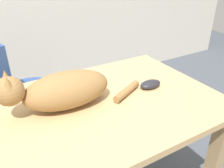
% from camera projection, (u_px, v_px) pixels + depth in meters
% --- Properties ---
extents(desk, '(1.59, 0.71, 0.74)m').
position_uv_depth(desk, '(39.00, 143.00, 0.94)').
color(desk, tan).
rests_on(desk, ground_plane).
extents(office_chair, '(0.49, 0.48, 0.90)m').
position_uv_depth(office_chair, '(26.00, 109.00, 1.59)').
color(office_chair, black).
rests_on(office_chair, ground_plane).
extents(cat, '(0.61, 0.20, 0.20)m').
position_uv_depth(cat, '(62.00, 90.00, 0.95)').
color(cat, olive).
rests_on(cat, desk).
extents(computer_mouse, '(0.11, 0.06, 0.04)m').
position_uv_depth(computer_mouse, '(150.00, 84.00, 1.13)').
color(computer_mouse, '#232328').
rests_on(computer_mouse, desk).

